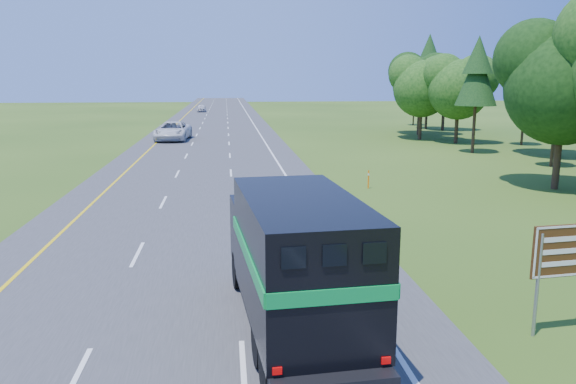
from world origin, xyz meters
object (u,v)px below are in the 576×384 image
at_px(horse_truck, 295,258).
at_px(white_suv, 173,131).
at_px(far_car, 201,108).
at_px(exit_sign, 567,255).

height_order(horse_truck, white_suv, horse_truck).
bearing_deg(horse_truck, far_car, 89.21).
xyz_separation_m(horse_truck, white_suv, (-7.25, 46.81, -1.00)).
xyz_separation_m(horse_truck, far_car, (-6.34, 98.03, -1.26)).
height_order(horse_truck, exit_sign, horse_truck).
xyz_separation_m(horse_truck, exit_sign, (6.80, -0.81, 0.09)).
bearing_deg(far_car, exit_sign, -82.85).
xyz_separation_m(far_car, exit_sign, (13.14, -98.84, 1.36)).
xyz_separation_m(white_suv, exit_sign, (14.04, -47.63, 1.09)).
bearing_deg(white_suv, far_car, 93.61).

